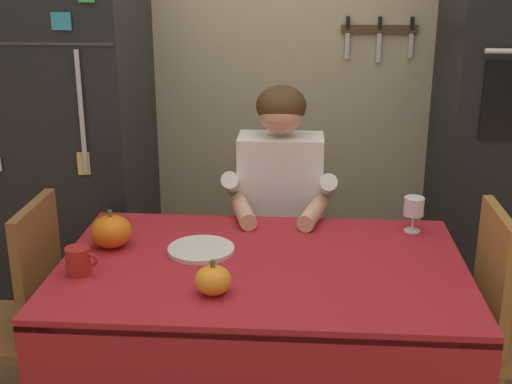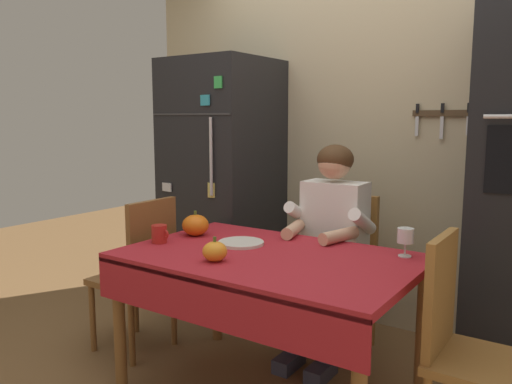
% 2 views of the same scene
% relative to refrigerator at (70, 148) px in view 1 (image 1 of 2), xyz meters
% --- Properties ---
extents(back_wall_assembly, '(3.70, 0.13, 2.60)m').
position_rel_refrigerator_xyz_m(back_wall_assembly, '(1.00, 0.39, 0.40)').
color(back_wall_assembly, '#BCAD89').
rests_on(back_wall_assembly, ground).
extents(refrigerator, '(0.68, 0.71, 1.80)m').
position_rel_refrigerator_xyz_m(refrigerator, '(0.00, 0.00, 0.00)').
color(refrigerator, black).
rests_on(refrigerator, ground).
extents(wall_oven, '(0.60, 0.64, 2.10)m').
position_rel_refrigerator_xyz_m(wall_oven, '(2.00, 0.04, 0.15)').
color(wall_oven, black).
rests_on(wall_oven, ground).
extents(dining_table, '(1.40, 0.90, 0.74)m').
position_rel_refrigerator_xyz_m(dining_table, '(0.95, -0.88, -0.24)').
color(dining_table, brown).
rests_on(dining_table, ground).
extents(chair_behind_person, '(0.40, 0.40, 0.93)m').
position_rel_refrigerator_xyz_m(chair_behind_person, '(0.99, -0.09, -0.39)').
color(chair_behind_person, '#9E6B33').
rests_on(chair_behind_person, ground).
extents(seated_person, '(0.47, 0.55, 1.25)m').
position_rel_refrigerator_xyz_m(seated_person, '(0.99, -0.28, -0.16)').
color(seated_person, '#38384C').
rests_on(seated_person, ground).
extents(chair_left_side, '(0.40, 0.40, 0.93)m').
position_rel_refrigerator_xyz_m(chair_left_side, '(0.05, -0.85, -0.39)').
color(chair_left_side, brown).
rests_on(chair_left_side, ground).
extents(coffee_mug, '(0.11, 0.08, 0.09)m').
position_rel_refrigerator_xyz_m(coffee_mug, '(0.35, -0.99, -0.11)').
color(coffee_mug, '#B2231E').
rests_on(coffee_mug, dining_table).
extents(wine_glass, '(0.08, 0.08, 0.14)m').
position_rel_refrigerator_xyz_m(wine_glass, '(1.51, -0.53, -0.06)').
color(wine_glass, white).
rests_on(wine_glass, dining_table).
extents(pumpkin_large, '(0.11, 0.11, 0.11)m').
position_rel_refrigerator_xyz_m(pumpkin_large, '(0.81, -1.10, -0.11)').
color(pumpkin_large, orange).
rests_on(pumpkin_large, dining_table).
extents(pumpkin_medium, '(0.15, 0.15, 0.14)m').
position_rel_refrigerator_xyz_m(pumpkin_medium, '(0.39, -0.76, -0.10)').
color(pumpkin_medium, orange).
rests_on(pumpkin_medium, dining_table).
extents(serving_tray, '(0.24, 0.24, 0.02)m').
position_rel_refrigerator_xyz_m(serving_tray, '(0.73, -0.78, -0.15)').
color(serving_tray, silver).
rests_on(serving_tray, dining_table).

